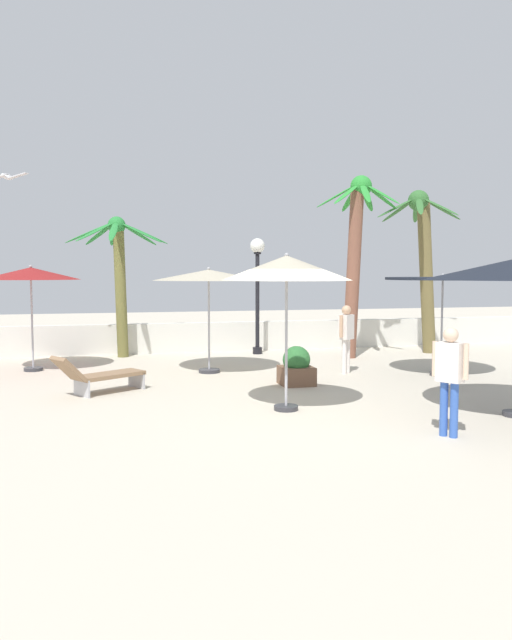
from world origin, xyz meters
TOP-DOWN VIEW (x-y plane):
  - ground_plane at (0.00, 0.00)m, footprint 56.00×56.00m
  - boundary_wall at (0.00, 8.72)m, footprint 25.20×0.30m
  - patio_umbrella_0 at (-4.95, 6.07)m, footprint 2.39×2.39m
  - patio_umbrella_1 at (-0.75, 4.75)m, footprint 2.70×2.70m
  - patio_umbrella_2 at (4.50, 2.99)m, footprint 2.66×2.66m
  - patio_umbrella_4 at (-0.13, 0.35)m, footprint 2.30×2.30m
  - palm_tree_0 at (6.12, 6.80)m, footprint 2.83×2.68m
  - palm_tree_1 at (3.75, 6.36)m, footprint 2.51×2.53m
  - palm_tree_2 at (-2.77, 8.12)m, footprint 2.92×2.92m
  - lamp_post_1 at (1.24, 7.81)m, footprint 0.44×0.44m
  - lounge_chair_0 at (-3.35, 2.68)m, footprint 1.89×1.47m
  - guest_2 at (2.43, 3.81)m, footprint 0.46×0.41m
  - guest_3 at (1.71, -1.94)m, footprint 0.40×0.48m
  - seagull_0 at (-5.55, 7.12)m, footprint 1.10×0.89m
  - planter at (0.81, 2.66)m, footprint 0.70×0.70m

SIDE VIEW (x-z plane):
  - ground_plane at x=0.00m, z-range 0.00..0.00m
  - planter at x=0.81m, z-range -0.04..0.81m
  - lounge_chair_0 at x=-3.35m, z-range -0.03..0.81m
  - boundary_wall at x=0.00m, z-range 0.00..0.90m
  - guest_3 at x=1.71m, z-range 0.17..1.81m
  - guest_2 at x=2.43m, z-range 0.17..1.82m
  - patio_umbrella_2 at x=4.50m, z-range 0.97..3.38m
  - patio_umbrella_1 at x=-0.75m, z-range 1.06..3.63m
  - lamp_post_1 at x=1.24m, z-range 0.65..4.09m
  - patio_umbrella_0 at x=-4.95m, z-range 1.07..3.70m
  - patio_umbrella_4 at x=-0.13m, z-range 1.11..3.89m
  - palm_tree_2 at x=-2.77m, z-range 0.62..4.65m
  - palm_tree_0 at x=6.12m, z-range 0.58..5.46m
  - palm_tree_1 at x=3.75m, z-range 0.61..5.77m
  - seagull_0 at x=-5.55m, z-range 4.80..4.96m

